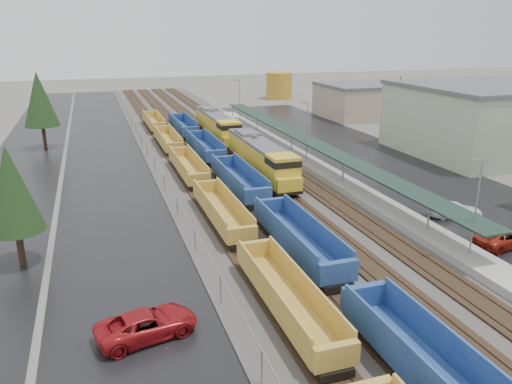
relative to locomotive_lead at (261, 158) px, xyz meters
The scene contains 20 objects.
ballast_strip 14.48m from the locomotive_lead, 98.04° to the left, with size 20.00×160.00×0.08m, color #302D2B.
trackbed 14.47m from the locomotive_lead, 98.04° to the left, with size 14.60×160.00×0.22m.
west_parking_lot 22.25m from the locomotive_lead, 140.21° to the left, with size 10.00×160.00×0.02m, color black.
west_road 30.58m from the locomotive_lead, 152.33° to the left, with size 9.00×160.00×0.02m, color black.
east_commuter_lot 17.66m from the locomotive_lead, 13.75° to the left, with size 16.00×100.00×0.02m, color black.
station_platform 8.73m from the locomotive_lead, 29.06° to the left, with size 3.00×80.00×8.00m.
chainlink_fence 17.07m from the locomotive_lead, 132.39° to the left, with size 0.08×160.04×2.02m.
industrial_buildings 35.81m from the locomotive_lead, ahead, with size 32.52×75.30×9.50m.
distant_hills 170.32m from the locomotive_lead, 75.45° to the left, with size 301.00×140.00×25.20m.
tree_west_near 28.97m from the locomotive_lead, 146.57° to the right, with size 3.96×3.96×9.00m.
tree_west_far 35.09m from the locomotive_lead, 135.98° to the left, with size 4.84×4.84×11.00m.
tree_east 29.00m from the locomotive_lead, 25.06° to the left, with size 4.40×4.40×10.00m.
locomotive_lead is the anchor object (origin of this frame).
locomotive_trail 21.00m from the locomotive_lead, 90.00° to the left, with size 2.93×19.32×4.37m.
well_string_yellow 14.89m from the locomotive_lead, 122.63° to the right, with size 2.46×108.14×2.18m.
well_string_blue 13.03m from the locomotive_lead, 107.95° to the right, with size 2.79×95.61×2.47m.
storage_tank 70.03m from the locomotive_lead, 67.61° to the left, with size 6.41×6.41×6.41m, color #B17F23.
parked_car_west_c 32.43m from the locomotive_lead, 120.22° to the right, with size 5.67×2.62×1.58m, color maroon.
parked_car_east_b 27.21m from the locomotive_lead, 63.67° to the right, with size 5.20×2.40×1.45m, color maroon.
parked_car_east_c 21.95m from the locomotive_lead, 54.15° to the right, with size 4.86×1.97×1.41m, color white.
Camera 1 is at (-16.07, -7.06, 16.51)m, focal length 35.00 mm.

